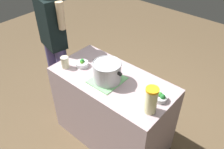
{
  "coord_description": "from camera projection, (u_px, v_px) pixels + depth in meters",
  "views": [
    {
      "loc": [
        -1.17,
        1.36,
        2.34
      ],
      "look_at": [
        0.0,
        0.0,
        0.94
      ],
      "focal_mm": 37.21,
      "sensor_mm": 36.0,
      "label": 1
    }
  ],
  "objects": [
    {
      "name": "broccoli_bowl_front",
      "position": [
        82.0,
        64.0,
        2.45
      ],
      "size": [
        0.13,
        0.13,
        0.08
      ],
      "color": "silver",
      "rests_on": "counter_slab"
    },
    {
      "name": "cooking_pot",
      "position": [
        107.0,
        71.0,
        2.21
      ],
      "size": [
        0.35,
        0.28,
        0.2
      ],
      "color": "#B7B7BC",
      "rests_on": "dish_cloth"
    },
    {
      "name": "broccoli_bowl_center",
      "position": [
        160.0,
        97.0,
        2.04
      ],
      "size": [
        0.12,
        0.12,
        0.08
      ],
      "color": "silver",
      "rests_on": "counter_slab"
    },
    {
      "name": "dish_cloth",
      "position": [
        107.0,
        80.0,
        2.28
      ],
      "size": [
        0.28,
        0.32,
        0.01
      ],
      "primitive_type": "cube",
      "color": "#75BE78",
      "rests_on": "counter_slab"
    },
    {
      "name": "mason_jar",
      "position": [
        65.0,
        62.0,
        2.42
      ],
      "size": [
        0.09,
        0.09,
        0.12
      ],
      "color": "beige",
      "rests_on": "counter_slab"
    },
    {
      "name": "lemonade_pitcher",
      "position": [
        151.0,
        100.0,
        1.88
      ],
      "size": [
        0.11,
        0.11,
        0.25
      ],
      "color": "beige",
      "rests_on": "counter_slab"
    },
    {
      "name": "person_cook",
      "position": [
        54.0,
        43.0,
        2.78
      ],
      "size": [
        0.5,
        0.27,
        1.68
      ],
      "color": "#473F6F",
      "rests_on": "ground_plane"
    },
    {
      "name": "ground_plane",
      "position": [
        112.0,
        135.0,
        2.85
      ],
      "size": [
        8.0,
        8.0,
        0.0
      ],
      "primitive_type": "plane",
      "color": "brown"
    },
    {
      "name": "counter_slab",
      "position": [
        112.0,
        110.0,
        2.58
      ],
      "size": [
        1.27,
        0.64,
        0.89
      ],
      "primitive_type": "cube",
      "color": "#A79095",
      "rests_on": "ground_plane"
    }
  ]
}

